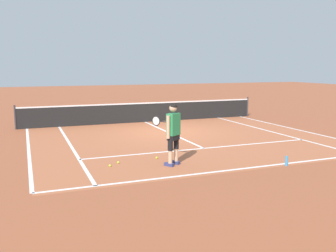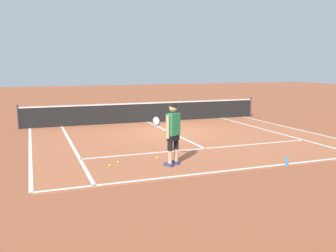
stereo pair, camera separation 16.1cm
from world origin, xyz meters
TOP-DOWN VIEW (x-y plane):
  - ground_plane at (0.00, 0.00)m, footprint 80.00×80.00m
  - court_inner_surface at (0.00, -1.44)m, footprint 10.98×9.41m
  - line_baseline at (0.00, -5.95)m, footprint 10.98×0.10m
  - line_service at (0.00, -3.33)m, footprint 8.23×0.10m
  - line_centre_service at (0.00, -0.13)m, footprint 0.10×6.40m
  - line_singles_left at (-4.12, -1.44)m, footprint 0.10×9.01m
  - line_singles_right at (4.12, -1.44)m, footprint 0.10×9.01m
  - line_doubles_left at (-5.49, -1.44)m, footprint 0.10×9.01m
  - line_doubles_right at (5.49, -1.44)m, footprint 0.10×9.01m
  - tennis_net at (0.00, 3.07)m, footprint 11.96×0.08m
  - tennis_player at (-1.78, -4.91)m, footprint 0.56×1.22m
  - tennis_ball_near_feet at (-1.95, -4.08)m, footprint 0.07×0.07m
  - tennis_ball_by_baseline at (-3.15, -4.19)m, footprint 0.07×0.07m
  - tennis_ball_mid_court at (-3.45, -4.45)m, footprint 0.07×0.07m
  - water_bottle at (1.13, -6.13)m, footprint 0.07×0.07m

SIDE VIEW (x-z plane):
  - ground_plane at x=0.00m, z-range 0.00..0.00m
  - court_inner_surface at x=0.00m, z-range 0.00..0.00m
  - line_baseline at x=0.00m, z-range 0.00..0.01m
  - line_service at x=0.00m, z-range 0.00..0.01m
  - line_centre_service at x=0.00m, z-range 0.00..0.01m
  - line_singles_left at x=-4.12m, z-range 0.00..0.01m
  - line_singles_right at x=4.12m, z-range 0.00..0.01m
  - line_doubles_left at x=-5.49m, z-range 0.00..0.01m
  - line_doubles_right at x=5.49m, z-range 0.00..0.01m
  - tennis_ball_near_feet at x=-1.95m, z-range 0.00..0.07m
  - tennis_ball_by_baseline at x=-3.15m, z-range 0.00..0.07m
  - tennis_ball_mid_court at x=-3.45m, z-range 0.00..0.07m
  - water_bottle at x=1.13m, z-range 0.00..0.28m
  - tennis_net at x=0.00m, z-range -0.04..1.03m
  - tennis_player at x=-1.78m, z-range 0.13..1.85m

